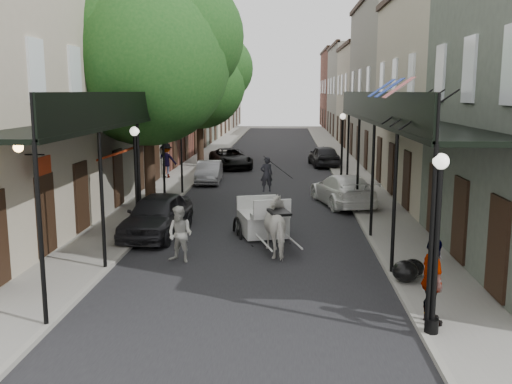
# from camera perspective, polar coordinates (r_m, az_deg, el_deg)

# --- Properties ---
(ground) EXTENTS (140.00, 140.00, 0.00)m
(ground) POSITION_cam_1_polar(r_m,az_deg,el_deg) (14.18, -1.54, -10.68)
(ground) COLOR gray
(ground) RESTS_ON ground
(road) EXTENTS (8.00, 90.00, 0.01)m
(road) POSITION_cam_1_polar(r_m,az_deg,el_deg) (33.61, 1.21, 1.48)
(road) COLOR black
(road) RESTS_ON ground
(sidewalk_left) EXTENTS (2.20, 90.00, 0.12)m
(sidewalk_left) POSITION_cam_1_polar(r_m,az_deg,el_deg) (34.13, -7.21, 1.62)
(sidewalk_left) COLOR gray
(sidewalk_left) RESTS_ON ground
(sidewalk_right) EXTENTS (2.20, 90.00, 0.12)m
(sidewalk_right) POSITION_cam_1_polar(r_m,az_deg,el_deg) (33.81, 9.71, 1.48)
(sidewalk_right) COLOR gray
(sidewalk_right) RESTS_ON ground
(building_row_left) EXTENTS (5.00, 80.00, 10.50)m
(building_row_left) POSITION_cam_1_polar(r_m,az_deg,el_deg) (44.29, -9.69, 10.22)
(building_row_left) COLOR tan
(building_row_left) RESTS_ON ground
(building_row_right) EXTENTS (5.00, 80.00, 10.50)m
(building_row_right) POSITION_cam_1_polar(r_m,az_deg,el_deg) (43.86, 13.17, 10.10)
(building_row_right) COLOR gray
(building_row_right) RESTS_ON ground
(gallery_left) EXTENTS (2.20, 18.05, 4.88)m
(gallery_left) POSITION_cam_1_polar(r_m,az_deg,el_deg) (21.06, -13.22, 7.16)
(gallery_left) COLOR black
(gallery_left) RESTS_ON sidewalk_left
(gallery_right) EXTENTS (2.20, 18.05, 4.88)m
(gallery_right) POSITION_cam_1_polar(r_m,az_deg,el_deg) (20.55, 13.57, 7.08)
(gallery_right) COLOR black
(gallery_right) RESTS_ON sidewalk_right
(tree_near) EXTENTS (7.31, 6.80, 9.63)m
(tree_near) POSITION_cam_1_polar(r_m,az_deg,el_deg) (24.03, -9.89, 13.42)
(tree_near) COLOR #382619
(tree_near) RESTS_ON sidewalk_left
(tree_far) EXTENTS (6.45, 6.00, 8.61)m
(tree_far) POSITION_cam_1_polar(r_m,az_deg,el_deg) (37.78, -5.12, 11.26)
(tree_far) COLOR #382619
(tree_far) RESTS_ON sidewalk_left
(lamppost_right_near) EXTENTS (0.32, 0.32, 3.71)m
(lamppost_right_near) POSITION_cam_1_polar(r_m,az_deg,el_deg) (11.99, 17.59, -4.77)
(lamppost_right_near) COLOR black
(lamppost_right_near) RESTS_ON sidewalk_right
(lamppost_left) EXTENTS (0.32, 0.32, 3.71)m
(lamppost_left) POSITION_cam_1_polar(r_m,az_deg,el_deg) (20.13, -11.89, 1.35)
(lamppost_left) COLOR black
(lamppost_left) RESTS_ON sidewalk_left
(lamppost_right_far) EXTENTS (0.32, 0.32, 3.71)m
(lamppost_right_far) POSITION_cam_1_polar(r_m,az_deg,el_deg) (31.50, 8.60, 4.54)
(lamppost_right_far) COLOR black
(lamppost_right_far) RESTS_ON sidewalk_right
(horse) EXTENTS (1.46, 2.22, 1.72)m
(horse) POSITION_cam_1_polar(r_m,az_deg,el_deg) (17.76, 2.41, -3.49)
(horse) COLOR silver
(horse) RESTS_ON ground
(carriage) EXTENTS (2.22, 2.83, 2.88)m
(carriage) POSITION_cam_1_polar(r_m,az_deg,el_deg) (20.24, 0.37, -1.05)
(carriage) COLOR black
(carriage) RESTS_ON ground
(pedestrian_walking) EXTENTS (1.01, 0.91, 1.69)m
(pedestrian_walking) POSITION_cam_1_polar(r_m,az_deg,el_deg) (17.04, -7.60, -4.22)
(pedestrian_walking) COLOR beige
(pedestrian_walking) RESTS_ON ground
(pedestrian_sidewalk_left) EXTENTS (1.31, 0.79, 1.98)m
(pedestrian_sidewalk_left) POSITION_cam_1_polar(r_m,az_deg,el_deg) (33.06, -8.97, 3.14)
(pedestrian_sidewalk_left) COLOR gray
(pedestrian_sidewalk_left) RESTS_ON sidewalk_left
(pedestrian_sidewalk_right) EXTENTS (0.49, 1.11, 1.88)m
(pedestrian_sidewalk_right) POSITION_cam_1_polar(r_m,az_deg,el_deg) (12.75, 17.24, -8.50)
(pedestrian_sidewalk_right) COLOR gray
(pedestrian_sidewalk_right) RESTS_ON sidewalk_right
(car_left_near) EXTENTS (2.17, 4.51, 1.49)m
(car_left_near) POSITION_cam_1_polar(r_m,az_deg,el_deg) (20.26, -9.87, -2.28)
(car_left_near) COLOR black
(car_left_near) RESTS_ON ground
(car_left_mid) EXTENTS (1.44, 3.72, 1.21)m
(car_left_mid) POSITION_cam_1_polar(r_m,az_deg,el_deg) (31.64, -4.72, 2.00)
(car_left_mid) COLOR gray
(car_left_mid) RESTS_ON ground
(car_left_far) EXTENTS (3.57, 5.15, 1.31)m
(car_left_far) POSITION_cam_1_polar(r_m,az_deg,el_deg) (37.65, -2.55, 3.39)
(car_left_far) COLOR black
(car_left_far) RESTS_ON ground
(car_right_near) EXTENTS (2.97, 5.10, 1.39)m
(car_right_near) POSITION_cam_1_polar(r_m,az_deg,el_deg) (25.58, 8.68, 0.21)
(car_right_near) COLOR white
(car_right_near) RESTS_ON ground
(car_right_far) EXTENTS (2.16, 4.38, 1.44)m
(car_right_far) POSITION_cam_1_polar(r_m,az_deg,el_deg) (38.77, 6.81, 3.62)
(car_right_far) COLOR black
(car_right_far) RESTS_ON ground
(trash_bags) EXTENTS (0.93, 1.08, 0.57)m
(trash_bags) POSITION_cam_1_polar(r_m,az_deg,el_deg) (15.63, 14.99, -7.54)
(trash_bags) COLOR black
(trash_bags) RESTS_ON sidewalk_right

